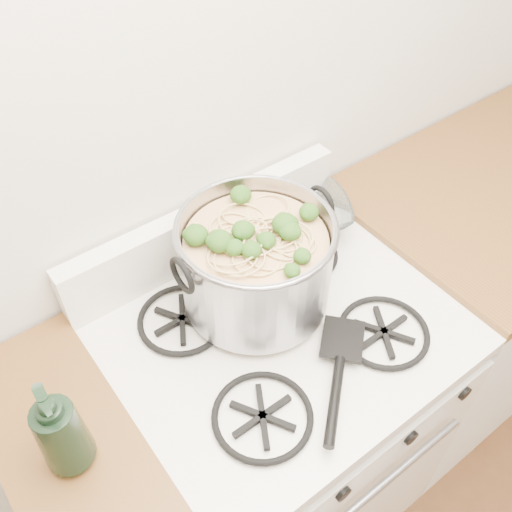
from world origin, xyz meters
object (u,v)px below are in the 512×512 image
(bottle, at_px, (58,428))
(stock_pot, at_px, (256,264))
(spatula, at_px, (343,337))
(glass_bowl, at_px, (301,217))
(gas_range, at_px, (277,427))

(bottle, bearing_deg, stock_pot, 14.77)
(stock_pot, distance_m, spatula, 0.25)
(glass_bowl, bearing_deg, gas_range, -136.68)
(stock_pot, relative_size, bottle, 1.59)
(spatula, height_order, glass_bowl, glass_bowl)
(spatula, distance_m, glass_bowl, 0.39)
(gas_range, bearing_deg, stock_pot, 90.01)
(stock_pot, height_order, spatula, stock_pot)
(glass_bowl, xyz_separation_m, bottle, (-0.75, -0.24, 0.10))
(gas_range, relative_size, spatula, 2.98)
(bottle, bearing_deg, spatula, -7.67)
(gas_range, height_order, bottle, bottle)
(glass_bowl, bearing_deg, stock_pot, -151.73)
(glass_bowl, height_order, bottle, bottle)
(gas_range, xyz_separation_m, spatula, (0.07, -0.11, 0.50))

